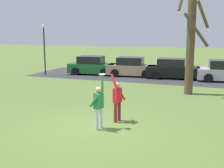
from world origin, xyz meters
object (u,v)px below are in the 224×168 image
Objects in this scene: frisbee_disc at (102,74)px; bare_tree_tall at (191,37)px; person_defender at (117,98)px; parked_car_black at (172,69)px; lamppost_by_lot at (44,45)px; person_catcher at (99,104)px; parked_car_tan at (132,67)px; parked_car_green at (92,66)px.

bare_tree_tall is (2.52, 7.46, 1.29)m from frisbee_disc.
person_defender is 0.48× the size of parked_car_black.
parked_car_black is 1.00× the size of lamppost_by_lot.
bare_tree_tall is at bearing -1.14° from person_catcher.
parked_car_tan is 7.67m from lamppost_by_lot.
parked_car_black is 10.91m from lamppost_by_lot.
person_catcher reaches higher than parked_car_black.
bare_tree_tall is at bearing -53.43° from parked_car_tan.
person_defender is 7.32m from bare_tree_tall.
bare_tree_tall is at bearing 178.66° from person_defender.
parked_car_black is (6.91, 0.14, 0.00)m from parked_car_green.
person_catcher is 0.49× the size of parked_car_green.
bare_tree_tall is at bearing 71.32° from frisbee_disc.
person_catcher is 14.54m from parked_car_green.
frisbee_disc reaches higher than parked_car_black.
person_defender is at bearing -108.84° from bare_tree_tall.
parked_car_black is (0.77, 13.32, -0.25)m from person_catcher.
lamppost_by_lot is (-12.41, 3.77, -0.79)m from bare_tree_tall.
lamppost_by_lot is at bearing -171.16° from parked_car_tan.
parked_car_tan is (3.52, 0.18, 0.00)m from parked_car_green.
frisbee_disc is 0.06× the size of parked_car_tan.
lamppost_by_lot reaches higher than person_defender.
person_defender is at bearing -97.91° from parked_car_black.
bare_tree_tall is (5.21, -5.68, 2.65)m from parked_car_tan.
lamppost_by_lot is at bearing -175.97° from parked_car_black.
bare_tree_tall is (2.23, 6.55, 2.40)m from person_defender.
person_defender is 12.58m from parked_car_tan.
bare_tree_tall is at bearing -38.18° from parked_car_green.
bare_tree_tall is 12.99m from lamppost_by_lot.
person_catcher is 0.49× the size of parked_car_tan.
parked_car_green is (-6.50, 12.05, -0.25)m from person_defender.
frisbee_disc is 0.04× the size of bare_tree_tall.
parked_car_green is (-6.21, 12.96, -1.37)m from frisbee_disc.
parked_car_tan is at bearing 14.81° from lamppost_by_lot.
frisbee_disc is 14.44m from parked_car_green.
frisbee_disc is at bearing -84.41° from parked_car_tan.
parked_car_tan is 8.15m from bare_tree_tall.
lamppost_by_lot reaches higher than parked_car_black.
parked_car_tan is 3.39m from parked_car_black.
parked_car_black is at bearing 86.94° from frisbee_disc.
person_catcher is at bearing -49.39° from lamppost_by_lot.
person_catcher is 1.13m from frisbee_disc.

